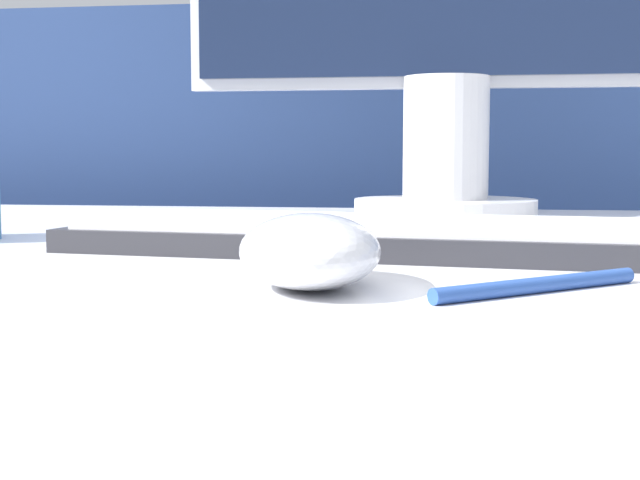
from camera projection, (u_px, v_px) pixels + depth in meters
partition_panel at (395, 369)px, 1.26m from camera, size 5.00×0.03×1.02m
computer_mouse_near at (310, 250)px, 0.46m from camera, size 0.09×0.13×0.04m
keyboard at (365, 236)px, 0.62m from camera, size 0.43×0.18×0.02m
pen at (538, 285)px, 0.44m from camera, size 0.11×0.09×0.01m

